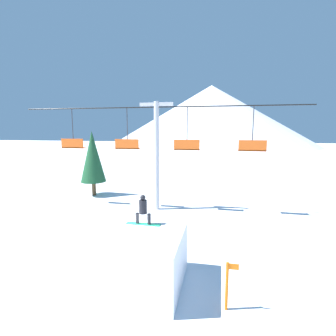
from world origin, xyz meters
TOP-DOWN VIEW (x-y plane):
  - ground_plane at (0.00, 0.00)m, footprint 220.00×220.00m
  - mountain_ridge at (0.00, 89.10)m, footprint 73.16×73.16m
  - snow_ramp at (1.31, -0.31)m, footprint 2.91×3.26m
  - snowboarder at (1.03, 0.62)m, footprint 1.42×0.32m
  - chairlift at (-0.51, 9.08)m, footprint 20.68×0.44m
  - pine_tree_near at (-7.07, 12.01)m, footprint 2.22×2.22m
  - trail_marker at (4.39, -1.09)m, footprint 0.41×0.10m

SIDE VIEW (x-z plane):
  - ground_plane at x=0.00m, z-range 0.00..0.00m
  - trail_marker at x=4.39m, z-range 0.06..1.72m
  - snow_ramp at x=1.31m, z-range 0.00..2.06m
  - snowboarder at x=1.03m, z-range 2.05..3.29m
  - pine_tree_near at x=-7.07m, z-range 0.61..6.37m
  - chairlift at x=-0.51m, z-range 0.77..8.62m
  - mountain_ridge at x=0.00m, z-range 0.00..21.41m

